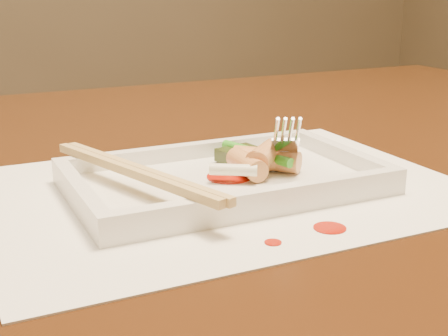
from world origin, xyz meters
name	(u,v)px	position (x,y,z in m)	size (l,w,h in m)	color
table	(197,247)	(0.00, 0.00, 0.65)	(1.40, 0.90, 0.75)	black
placemat	(224,189)	(-0.02, -0.11, 0.75)	(0.40, 0.30, 0.00)	white
sauce_splatter_a	(330,228)	(0.01, -0.22, 0.75)	(0.02, 0.02, 0.00)	#A71304
sauce_splatter_b	(273,242)	(-0.04, -0.23, 0.75)	(0.01, 0.01, 0.00)	#A71304
plate_base	(224,184)	(-0.02, -0.11, 0.76)	(0.26, 0.16, 0.01)	white
plate_rim_far	(191,151)	(-0.02, -0.03, 0.77)	(0.26, 0.01, 0.01)	white
plate_rim_near	(266,198)	(-0.02, -0.18, 0.77)	(0.26, 0.01, 0.01)	white
plate_rim_left	(79,192)	(-0.14, -0.11, 0.77)	(0.01, 0.14, 0.01)	white
plate_rim_right	(343,155)	(0.10, -0.11, 0.77)	(0.01, 0.14, 0.01)	white
veg_piece	(239,155)	(0.02, -0.07, 0.77)	(0.04, 0.03, 0.01)	black
scallion_white	(233,170)	(-0.02, -0.12, 0.77)	(0.01, 0.01, 0.04)	#EAEACC
scallion_green	(256,153)	(0.02, -0.09, 0.77)	(0.01, 0.01, 0.09)	#299518
chopstick_a	(131,172)	(-0.10, -0.11, 0.78)	(0.01, 0.21, 0.01)	tan
chopstick_b	(141,171)	(-0.09, -0.11, 0.78)	(0.01, 0.21, 0.01)	tan
fork	(286,85)	(0.05, -0.09, 0.83)	(0.09, 0.10, 0.14)	silver
sauce_blob_0	(229,177)	(-0.01, -0.11, 0.76)	(0.04, 0.04, 0.00)	#A71304
rice_cake_0	(273,160)	(0.03, -0.11, 0.77)	(0.02, 0.02, 0.05)	tan
rice_cake_1	(272,161)	(0.03, -0.11, 0.77)	(0.02, 0.02, 0.04)	tan
rice_cake_2	(265,156)	(0.02, -0.11, 0.78)	(0.02, 0.02, 0.04)	tan
rice_cake_3	(255,156)	(0.02, -0.09, 0.77)	(0.02, 0.02, 0.04)	tan
rice_cake_4	(247,164)	(0.00, -0.11, 0.77)	(0.02, 0.02, 0.05)	tan
rice_cake_5	(264,154)	(0.02, -0.11, 0.78)	(0.02, 0.02, 0.05)	tan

